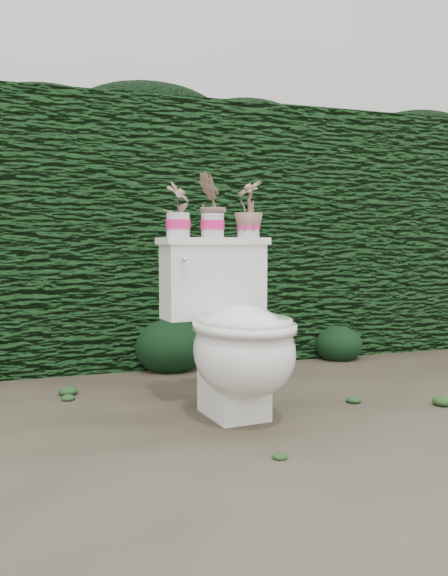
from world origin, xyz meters
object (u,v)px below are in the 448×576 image
object	(u,v)px
potted_plant_left	(178,211)
potted_plant_center	(213,207)
toilet	(236,336)
potted_plant_right	(248,211)

from	to	relation	value
potted_plant_left	potted_plant_center	size ratio (longest dim) A/B	0.84
potted_plant_left	toilet	bearing A→B (deg)	-84.48
potted_plant_center	toilet	bearing A→B (deg)	28.39
toilet	potted_plant_center	distance (m)	0.61
potted_plant_left	potted_plant_right	distance (m)	0.35
potted_plant_left	potted_plant_center	world-z (taller)	potted_plant_center
potted_plant_center	potted_plant_right	xyz separation A→B (m)	(0.18, 0.02, -0.01)
potted_plant_center	potted_plant_right	distance (m)	0.18
toilet	potted_plant_left	world-z (taller)	potted_plant_left
toilet	potted_plant_left	size ratio (longest dim) A/B	3.30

